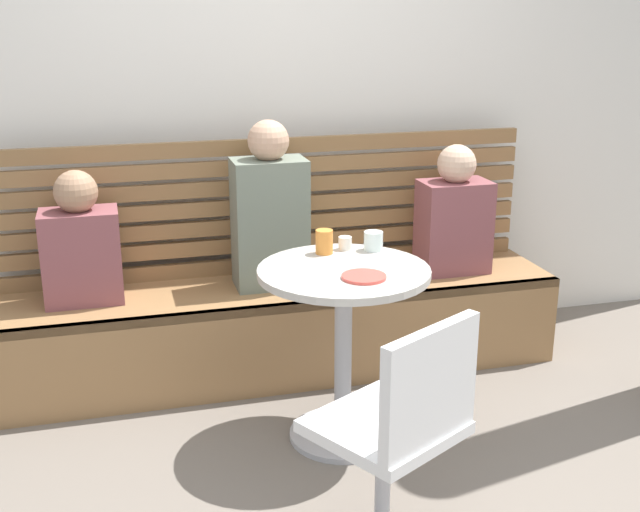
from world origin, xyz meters
TOP-DOWN VIEW (x-y plane):
  - ground at (0.00, 0.00)m, footprint 8.00×8.00m
  - back_wall at (0.00, 1.64)m, footprint 5.20×0.10m
  - booth_bench at (0.00, 1.20)m, footprint 2.70×0.52m
  - booth_backrest at (0.00, 1.44)m, footprint 2.65×0.04m
  - cafe_table at (0.11, 0.51)m, footprint 0.68×0.68m
  - white_chair at (0.05, -0.29)m, footprint 0.54×0.54m
  - person_adult at (-0.03, 1.23)m, footprint 0.34×0.22m
  - person_child_left at (0.89, 1.20)m, footprint 0.34×0.22m
  - person_child_middle at (-0.89, 1.24)m, footprint 0.34×0.22m
  - cup_tumbler_orange at (0.09, 0.72)m, footprint 0.07×0.07m
  - cup_espresso_small at (0.19, 0.75)m, footprint 0.06×0.06m
  - cup_glass_short at (0.30, 0.71)m, footprint 0.08×0.08m
  - plate_small at (0.15, 0.38)m, footprint 0.17×0.17m

SIDE VIEW (x-z plane):
  - ground at x=0.00m, z-range 0.00..0.00m
  - booth_bench at x=0.00m, z-range 0.00..0.44m
  - white_chair at x=0.05m, z-range 0.04..0.89m
  - cafe_table at x=0.11m, z-range 0.15..0.89m
  - person_child_middle at x=-0.89m, z-range 0.40..1.00m
  - person_child_left at x=0.89m, z-range 0.40..1.04m
  - plate_small at x=0.15m, z-range 0.74..0.75m
  - cup_espresso_small at x=0.19m, z-range 0.74..0.79m
  - booth_backrest at x=0.00m, z-range 0.44..1.11m
  - cup_glass_short at x=0.30m, z-range 0.74..0.82m
  - cup_tumbler_orange at x=0.09m, z-range 0.74..0.84m
  - person_adult at x=-0.03m, z-range 0.40..1.19m
  - back_wall at x=0.00m, z-range 0.00..2.90m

